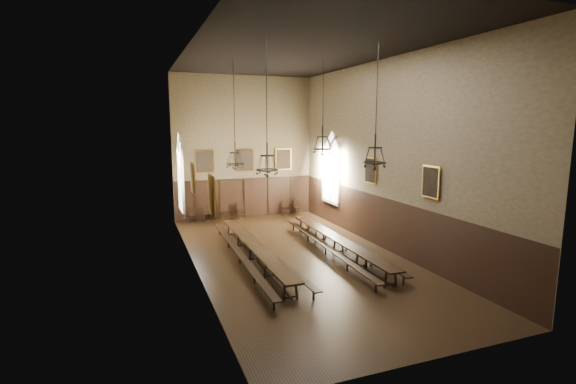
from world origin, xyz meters
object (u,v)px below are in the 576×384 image
table_right (338,246)px  chandelier_back_left (235,157)px  bench_left_outer (240,257)px  chair_7 (297,210)px  chair_6 (285,211)px  chandelier_front_right (375,155)px  chair_1 (208,216)px  chandelier_back_right (322,144)px  chair_3 (241,214)px  bench_left_inner (267,254)px  bench_right_inner (325,249)px  chair_2 (225,215)px  chandelier_front_left (267,161)px  bench_right_outer (346,245)px  chair_0 (193,218)px  table_left (255,253)px

table_right → chandelier_back_left: (-4.11, 3.01, 4.02)m
bench_left_outer → chair_7: size_ratio=11.29×
chair_6 → chair_7: 0.89m
chair_6 → chandelier_front_right: 12.35m
chair_1 → chandelier_back_left: bearing=-78.2°
chandelier_back_right → chair_3: bearing=112.2°
bench_left_inner → chandelier_front_right: size_ratio=2.16×
bench_right_inner → chair_2: chair_2 is taller
chandelier_front_left → table_right: bearing=27.9°
chandelier_back_right → chandelier_front_right: same height
bench_right_inner → bench_right_outer: size_ratio=1.03×
bench_right_outer → chandelier_back_left: bearing=148.9°
chair_0 → chair_1: bearing=13.1°
chair_0 → chandelier_back_right: size_ratio=0.21×
table_right → chair_1: size_ratio=9.67×
bench_right_inner → chair_1: chair_1 is taller
chair_3 → chandelier_back_left: chandelier_back_left is taller
table_left → bench_right_outer: size_ratio=1.00×
chair_1 → chandelier_front_left: (0.42, -10.96, 4.35)m
chair_2 → chair_1: bearing=172.8°
bench_right_inner → chair_1: 9.54m
bench_right_outer → chandelier_front_right: bearing=-99.2°
chair_0 → bench_right_inner: bearing=-44.9°
chair_6 → chandelier_front_right: size_ratio=0.21×
chair_2 → chair_7: bearing=-1.0°
chandelier_back_left → chandelier_front_left: same height
bench_right_inner → chandelier_back_right: bearing=69.7°
table_left → chair_1: (-0.63, 8.44, -0.08)m
chair_1 → chandelier_front_right: size_ratio=0.21×
table_right → bench_left_inner: 3.42m
chandelier_front_left → chandelier_front_right: size_ratio=1.04×
chandelier_front_left → chair_3: bearing=81.1°
bench_left_inner → chair_3: (0.98, 8.48, 0.03)m
bench_left_outer → bench_right_inner: 4.02m
bench_left_inner → chair_0: chair_0 is taller
chair_7 → chandelier_front_right: 12.49m
chair_1 → chair_3: chair_3 is taller
bench_left_inner → chair_1: bearing=97.8°
bench_right_inner → bench_right_outer: bench_right_inner is taller
chair_6 → chandelier_front_left: size_ratio=0.20×
bench_right_outer → chandelier_back_right: (-0.33, 2.09, 4.73)m
bench_left_outer → chair_7: (6.10, 8.50, -0.02)m
chair_7 → chandelier_back_right: size_ratio=0.21×
chandelier_back_right → chandelier_front_right: bearing=-91.8°
chair_0 → table_right: bearing=-42.1°
chair_0 → chandelier_front_right: 13.62m
table_right → chair_3: (-2.43, 8.75, -0.06)m
bench_left_inner → chair_2: bearing=90.4°
chair_2 → table_left: bearing=-95.5°
chair_0 → bench_left_inner: bearing=-60.4°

